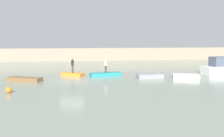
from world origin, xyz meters
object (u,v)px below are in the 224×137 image
object	(u,v)px
motorboat	(224,68)
mooring_buoy	(9,90)
rowboat_white	(186,76)
person_dark_shirt	(72,65)
rowboat_orange	(73,74)
rowboat_grey	(150,76)
rowboat_brown	(25,79)
person_white_shirt	(106,65)
rowboat_teal	(106,74)

from	to	relation	value
motorboat	mooring_buoy	xyz separation A→B (m)	(-24.66, -7.56, -0.55)
rowboat_white	person_dark_shirt	size ratio (longest dim) A/B	1.60
rowboat_white	person_dark_shirt	xyz separation A→B (m)	(-12.76, 4.13, 1.13)
motorboat	rowboat_orange	distance (m)	19.52
rowboat_grey	mooring_buoy	world-z (taller)	mooring_buoy
motorboat	rowboat_brown	xyz separation A→B (m)	(-24.52, -1.79, -0.60)
person_dark_shirt	person_white_shirt	world-z (taller)	person_dark_shirt
rowboat_teal	rowboat_white	distance (m)	9.37
rowboat_orange	mooring_buoy	world-z (taller)	mooring_buoy
person_white_shirt	rowboat_grey	bearing A→B (deg)	-26.67
person_dark_shirt	person_white_shirt	size ratio (longest dim) A/B	1.06
rowboat_orange	rowboat_grey	distance (m)	9.37
rowboat_teal	rowboat_orange	bearing A→B (deg)	156.77
person_dark_shirt	mooring_buoy	bearing A→B (deg)	-120.43
rowboat_orange	rowboat_grey	world-z (taller)	rowboat_grey
rowboat_brown	rowboat_white	xyz separation A→B (m)	(17.81, -1.07, 0.04)
rowboat_white	person_dark_shirt	world-z (taller)	person_dark_shirt
person_white_shirt	motorboat	bearing A→B (deg)	-1.41
rowboat_brown	person_dark_shirt	world-z (taller)	person_dark_shirt
motorboat	rowboat_white	bearing A→B (deg)	-156.94
rowboat_brown	person_dark_shirt	xyz separation A→B (m)	(5.05, 3.07, 1.17)
motorboat	person_dark_shirt	bearing A→B (deg)	176.24
mooring_buoy	rowboat_teal	bearing A→B (deg)	40.91
rowboat_brown	person_dark_shirt	size ratio (longest dim) A/B	2.08
rowboat_teal	person_white_shirt	distance (m)	1.16
rowboat_brown	rowboat_teal	xyz separation A→B (m)	(9.02, 2.17, 0.00)
motorboat	person_dark_shirt	distance (m)	19.52
rowboat_teal	rowboat_white	size ratio (longest dim) A/B	1.33
rowboat_grey	person_white_shirt	xyz separation A→B (m)	(-4.79, 2.41, 1.12)
rowboat_teal	mooring_buoy	world-z (taller)	mooring_buoy
rowboat_orange	person_dark_shirt	bearing A→B (deg)	120.89
motorboat	rowboat_grey	size ratio (longest dim) A/B	2.09
rowboat_white	mooring_buoy	distance (m)	18.56
rowboat_white	person_white_shirt	world-z (taller)	person_white_shirt
rowboat_grey	rowboat_brown	bearing A→B (deg)	172.44
motorboat	person_dark_shirt	xyz separation A→B (m)	(-19.47, 1.28, 0.57)
rowboat_white	person_dark_shirt	bearing A→B (deg)	-178.63
rowboat_grey	motorboat	bearing A→B (deg)	4.13
motorboat	rowboat_teal	world-z (taller)	motorboat
rowboat_orange	mooring_buoy	xyz separation A→B (m)	(-5.19, -8.84, 0.07)
rowboat_orange	mooring_buoy	size ratio (longest dim) A/B	5.29
rowboat_brown	rowboat_white	world-z (taller)	rowboat_white
rowboat_white	mooring_buoy	bearing A→B (deg)	-146.00
motorboat	rowboat_teal	size ratio (longest dim) A/B	1.68
rowboat_orange	person_dark_shirt	size ratio (longest dim) A/B	1.53
motorboat	person_white_shirt	xyz separation A→B (m)	(-15.50, 0.38, 0.57)
rowboat_grey	rowboat_orange	bearing A→B (deg)	152.75
rowboat_brown	rowboat_white	size ratio (longest dim) A/B	1.30
motorboat	person_dark_shirt	world-z (taller)	motorboat
rowboat_orange	rowboat_teal	bearing A→B (deg)	19.93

